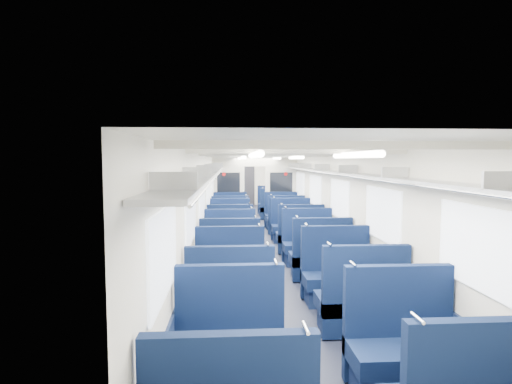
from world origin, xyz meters
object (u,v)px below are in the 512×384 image
(seat_14, at_px, (230,228))
(seat_17, at_px, (286,222))
(seat_6, at_px, (230,279))
(seat_8, at_px, (230,261))
(seat_5, at_px, (361,305))
(seat_10, at_px, (230,248))
(seat_22, at_px, (230,206))
(seat_18, at_px, (230,217))
(seat_19, at_px, (281,217))
(seat_11, at_px, (308,246))
(seat_15, at_px, (291,228))
(seat_20, at_px, (230,210))
(seat_21, at_px, (274,209))
(end_door, at_px, (247,185))
(seat_3, at_px, (403,351))
(seat_7, at_px, (337,278))
(seat_13, at_px, (300,237))
(seat_16, at_px, (230,222))
(seat_2, at_px, (230,350))
(bulkhead, at_px, (255,189))
(seat_9, at_px, (320,260))
(seat_12, at_px, (230,237))
(seat_4, at_px, (230,307))
(seat_23, at_px, (271,206))

(seat_14, xyz_separation_m, seat_17, (1.66, 1.11, 0.00))
(seat_6, xyz_separation_m, seat_8, (0.00, 1.17, 0.00))
(seat_5, height_order, seat_10, same)
(seat_5, relative_size, seat_22, 1.00)
(seat_18, xyz_separation_m, seat_19, (1.66, 0.01, 0.00))
(seat_11, distance_m, seat_19, 4.50)
(seat_11, xyz_separation_m, seat_15, (0.00, 2.37, 0.00))
(seat_20, relative_size, seat_21, 1.00)
(end_door, height_order, seat_8, end_door)
(seat_3, xyz_separation_m, seat_7, (0.00, 2.41, 0.00))
(seat_19, distance_m, seat_20, 2.66)
(seat_13, bearing_deg, seat_16, 124.35)
(seat_2, distance_m, seat_18, 9.12)
(seat_8, distance_m, seat_16, 4.56)
(bulkhead, xyz_separation_m, seat_22, (-0.83, 2.87, -0.86))
(seat_8, distance_m, seat_11, 2.01)
(bulkhead, distance_m, seat_6, 7.37)
(seat_16, xyz_separation_m, seat_18, (0.00, 1.06, 0.00))
(seat_7, height_order, seat_19, same)
(seat_10, relative_size, seat_16, 1.00)
(bulkhead, distance_m, seat_2, 9.68)
(seat_9, height_order, seat_12, same)
(seat_14, height_order, seat_21, same)
(seat_9, bearing_deg, end_door, 93.77)
(seat_10, height_order, seat_18, same)
(seat_7, bearing_deg, seat_16, 106.03)
(seat_4, xyz_separation_m, seat_5, (1.66, -0.05, 0.00))
(seat_6, bearing_deg, seat_13, 63.30)
(seat_13, relative_size, seat_14, 1.00)
(seat_10, relative_size, seat_14, 1.00)
(seat_13, distance_m, seat_21, 5.54)
(seat_23, bearing_deg, seat_3, -90.00)
(seat_9, height_order, seat_20, same)
(bulkhead, relative_size, seat_20, 2.32)
(seat_3, bearing_deg, seat_19, 90.00)
(seat_10, distance_m, seat_19, 4.84)
(bulkhead, height_order, seat_11, bulkhead)
(seat_2, xyz_separation_m, seat_14, (0.00, 7.00, 0.00))
(seat_18, height_order, seat_20, same)
(seat_12, bearing_deg, seat_11, -34.65)
(seat_12, xyz_separation_m, seat_22, (0.00, 6.70, 0.00))
(seat_21, bearing_deg, seat_12, -107.10)
(seat_11, bearing_deg, seat_20, 104.15)
(seat_6, distance_m, seat_20, 8.88)
(seat_6, bearing_deg, seat_14, 90.00)
(seat_15, height_order, seat_23, same)
(seat_9, bearing_deg, seat_21, 90.00)
(seat_15, height_order, seat_19, same)
(seat_9, xyz_separation_m, seat_18, (-1.66, 5.66, 0.00))
(seat_2, distance_m, seat_14, 7.00)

